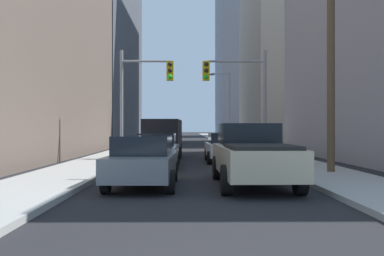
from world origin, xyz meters
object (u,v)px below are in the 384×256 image
at_px(sedan_silver, 157,150).
at_px(sedan_grey, 143,161).
at_px(cargo_van_black, 163,136).
at_px(traffic_signal_near_left, 144,87).
at_px(traffic_signal_near_right, 238,86).
at_px(sedan_white, 225,147).
at_px(pickup_truck_beige, 252,155).

bearing_deg(sedan_silver, sedan_grey, -89.63).
height_order(cargo_van_black, sedan_grey, cargo_van_black).
bearing_deg(traffic_signal_near_left, sedan_silver, -75.52).
distance_m(sedan_silver, traffic_signal_near_right, 6.56).
distance_m(cargo_van_black, sedan_white, 4.88).
height_order(sedan_silver, traffic_signal_near_right, traffic_signal_near_right).
height_order(sedan_grey, sedan_silver, same).
xyz_separation_m(sedan_white, traffic_signal_near_left, (-4.30, 1.18, 3.23)).
relative_size(cargo_van_black, sedan_grey, 1.24).
distance_m(sedan_grey, traffic_signal_near_left, 10.95).
xyz_separation_m(pickup_truck_beige, traffic_signal_near_left, (-4.34, 10.13, 3.07)).
distance_m(sedan_grey, sedan_white, 9.79).
relative_size(pickup_truck_beige, sedan_grey, 1.28).
xyz_separation_m(sedan_silver, sedan_white, (3.28, 2.77, 0.00)).
bearing_deg(cargo_van_black, traffic_signal_near_left, -112.03).
height_order(sedan_silver, sedan_white, same).
bearing_deg(traffic_signal_near_right, traffic_signal_near_left, -180.00).
bearing_deg(sedan_grey, sedan_silver, 90.37).
xyz_separation_m(sedan_grey, traffic_signal_near_left, (-1.06, 10.41, 3.23)).
bearing_deg(cargo_van_black, sedan_silver, -89.24).
height_order(sedan_silver, traffic_signal_near_left, traffic_signal_near_left).
xyz_separation_m(sedan_grey, sedan_white, (3.24, 9.23, 0.00)).
xyz_separation_m(sedan_grey, sedan_silver, (-0.04, 6.47, 0.00)).
xyz_separation_m(cargo_van_black, traffic_signal_near_left, (-0.94, -2.31, 2.71)).
bearing_deg(pickup_truck_beige, sedan_white, 90.26).
bearing_deg(sedan_grey, cargo_van_black, 90.56).
relative_size(pickup_truck_beige, traffic_signal_near_right, 0.90).
relative_size(sedan_grey, sedan_silver, 1.01).
bearing_deg(traffic_signal_near_right, sedan_white, -125.06).
height_order(pickup_truck_beige, sedan_white, pickup_truck_beige).
bearing_deg(sedan_white, pickup_truck_beige, -89.74).
relative_size(sedan_silver, sedan_white, 1.00).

